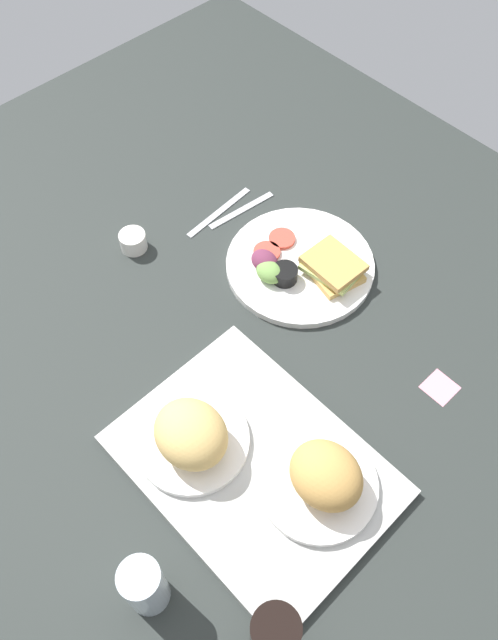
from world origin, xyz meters
The scene contains 11 objects.
ground_plane centered at (0.00, 0.00, -1.50)cm, with size 190.00×150.00×3.00cm, color #282D2B.
serving_tray centered at (-18.46, 21.12, 0.80)cm, with size 45.00×33.00×1.60cm, color #B2B2AD.
bread_plate_near centered at (-28.94, 15.82, 5.61)cm, with size 19.77×19.77×9.85cm.
bread_plate_far centered at (-9.14, 26.54, 6.01)cm, with size 19.65×19.65×10.39cm.
plate_with_salad centered at (5.69, -15.16, 1.62)cm, with size 30.66×30.66×5.40cm.
drinking_glass centered at (-22.39, 46.55, 6.47)cm, with size 6.21×6.21×12.94cm, color silver.
soda_bottle centered at (-40.21, 38.14, 9.90)cm, with size 6.40×6.40×19.81cm, color black.
espresso_cup centered at (34.17, 6.24, 2.00)cm, with size 5.60×5.60×4.00cm, color silver.
fork centered at (26.34, -17.56, 0.25)cm, with size 17.00×1.40×0.50cm, color #B7B7BC.
knife centered at (29.34, -13.56, 0.25)cm, with size 19.00×1.40×0.50cm, color #B7B7BC.
sticky_note centered at (-30.91, -14.20, 0.06)cm, with size 5.60×5.60×0.12cm, color pink.
Camera 1 is at (-45.82, 47.91, 103.01)cm, focal length 35.32 mm.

